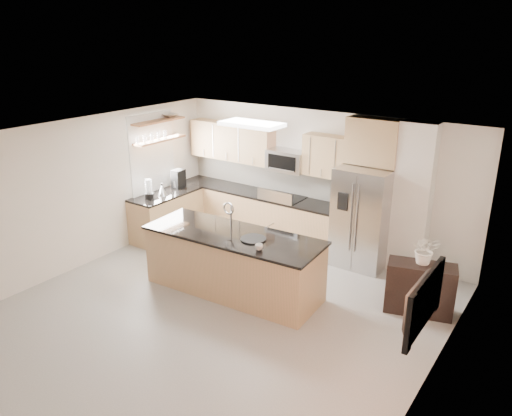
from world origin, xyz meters
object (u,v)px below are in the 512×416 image
Objects in this scene: range at (283,220)px; kettle at (162,190)px; microwave at (287,161)px; platter at (253,239)px; bowl at (170,115)px; credenza at (420,288)px; refrigerator at (363,217)px; island at (233,262)px; television at (414,299)px; cup at (259,247)px; flower_vase at (426,243)px; blender at (149,190)px; coffee_maker at (178,179)px.

range is 2.42m from kettle.
microwave reaches higher than platter.
microwave is 2.00× the size of bowl.
platter is at bearing -17.97° from kettle.
refrigerator is at bearing 127.86° from credenza.
island is at bearing -29.12° from bowl.
television is (3.51, -3.24, -0.28)m from microwave.
island reaches higher than credenza.
refrigerator is 2.45m from island.
microwave is at bearing 109.16° from platter.
flower_vase reaches higher than cup.
television is (3.12, -1.02, 0.85)m from island.
credenza is at bearing 4.95° from blender.
island is 7.66× the size of bowl.
blender reaches higher than cup.
kettle is at bearing 165.88° from credenza.
microwave is at bearing 38.03° from blender.
range is at bearing 110.20° from platter.
kettle is at bearing -68.40° from bowl.
television reaches higher than coffee_maker.
cup is at bearing -42.64° from platter.
coffee_maker reaches higher than cup.
credenza is at bearing -4.38° from coffee_maker.
range is 2.14m from island.
refrigerator is 4.53× the size of platter.
kettle is (-2.02, -1.32, -0.60)m from microwave.
microwave is (0.00, 0.12, 1.16)m from range.
blender is (-2.85, 0.61, 0.09)m from platter.
blender reaches higher than range.
platter is 1.03× the size of bowl.
coffee_maker is at bearing -170.66° from refrigerator.
bowl is at bearing 152.30° from cup.
kettle is (-5.06, -0.14, 0.64)m from credenza.
television is (0.48, -2.06, 0.96)m from credenza.
blender reaches higher than platter.
television is (3.51, -3.12, 0.88)m from range.
television is (2.45, -0.75, 0.32)m from cup.
refrigerator reaches higher than coffee_maker.
coffee_maker is at bearing 176.15° from flower_vase.
microwave is 6.68× the size of cup.
cup reaches higher than credenza.
bowl reaches higher than range.
television is (0.48, -2.11, 0.25)m from flower_vase.
flower_vase is (2.25, 1.10, 0.10)m from platter.
kettle is 0.22× the size of television.
kettle reaches higher than range.
range is 2.94× the size of blender.
kettle is at bearing 159.24° from cup.
credenza is at bearing 1.62° from kettle.
coffee_maker is 5.14m from flower_vase.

